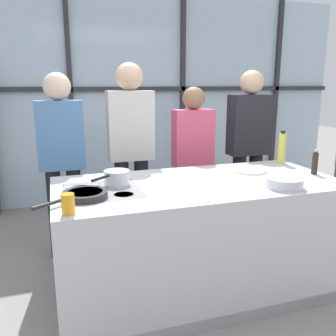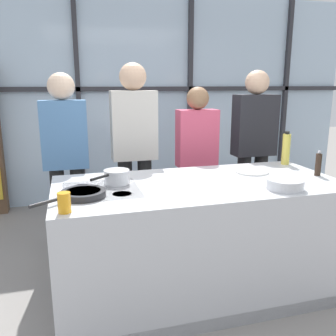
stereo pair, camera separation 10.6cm
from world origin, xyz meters
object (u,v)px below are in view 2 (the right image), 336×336
(spectator_center_right, at_px, (197,155))
(oil_bottle, at_px, (286,149))
(saucepan, at_px, (116,176))
(white_plate, at_px, (252,171))
(juice_glass_near, at_px, (64,203))
(spectator_far_left, at_px, (66,154))
(spectator_far_right, at_px, (254,143))
(spectator_center_left, at_px, (134,145))
(frying_pan, at_px, (82,194))
(mixing_bowl, at_px, (285,184))
(pepper_grinder, at_px, (318,164))

(spectator_center_right, height_order, oil_bottle, spectator_center_right)
(spectator_center_right, height_order, saucepan, spectator_center_right)
(white_plate, bearing_deg, juice_glass_near, -159.18)
(spectator_far_left, height_order, spectator_far_right, spectator_far_right)
(spectator_center_right, bearing_deg, spectator_center_left, -0.00)
(frying_pan, xyz_separation_m, mixing_bowl, (1.36, -0.19, 0.02))
(spectator_far_right, bearing_deg, frying_pan, 30.51)
(spectator_center_right, bearing_deg, saucepan, 41.56)
(spectator_center_left, height_order, spectator_center_right, spectator_center_left)
(mixing_bowl, relative_size, juice_glass_near, 2.14)
(white_plate, bearing_deg, pepper_grinder, -27.73)
(oil_bottle, bearing_deg, pepper_grinder, -88.67)
(spectator_far_right, height_order, mixing_bowl, spectator_far_right)
(spectator_center_left, bearing_deg, oil_bottle, 155.99)
(spectator_center_right, height_order, pepper_grinder, spectator_center_right)
(spectator_far_left, relative_size, frying_pan, 3.72)
(spectator_far_right, bearing_deg, spectator_center_left, 0.00)
(spectator_far_right, distance_m, white_plate, 0.89)
(spectator_far_left, bearing_deg, spectator_center_left, 180.00)
(oil_bottle, height_order, pepper_grinder, oil_bottle)
(white_plate, bearing_deg, oil_bottle, 23.74)
(white_plate, xyz_separation_m, oil_bottle, (0.44, 0.19, 0.13))
(white_plate, height_order, juice_glass_near, juice_glass_near)
(spectator_center_left, relative_size, spectator_center_right, 1.14)
(spectator_center_right, relative_size, juice_glass_near, 13.37)
(white_plate, height_order, mixing_bowl, mixing_bowl)
(spectator_far_left, xyz_separation_m, spectator_far_right, (1.91, -0.00, 0.01))
(juice_glass_near, bearing_deg, pepper_grinder, 9.58)
(frying_pan, distance_m, saucepan, 0.36)
(frying_pan, distance_m, oil_bottle, 1.89)
(pepper_grinder, bearing_deg, saucepan, 173.20)
(spectator_far_left, xyz_separation_m, spectator_center_left, (0.64, -0.00, 0.05))
(spectator_center_left, xyz_separation_m, spectator_far_right, (1.28, 0.00, -0.04))
(spectator_center_right, height_order, white_plate, spectator_center_right)
(spectator_center_right, height_order, frying_pan, spectator_center_right)
(pepper_grinder, bearing_deg, spectator_center_left, 142.18)
(mixing_bowl, height_order, oil_bottle, oil_bottle)
(oil_bottle, bearing_deg, spectator_center_left, 155.99)
(mixing_bowl, bearing_deg, juice_glass_near, -177.36)
(spectator_far_right, xyz_separation_m, pepper_grinder, (0.02, -1.00, -0.01))
(frying_pan, relative_size, oil_bottle, 1.53)
(spectator_far_left, height_order, mixing_bowl, spectator_far_left)
(oil_bottle, bearing_deg, frying_pan, -164.74)
(spectator_far_left, xyz_separation_m, mixing_bowl, (1.46, -1.26, -0.05))
(oil_bottle, bearing_deg, white_plate, -156.26)
(spectator_center_right, xyz_separation_m, spectator_far_right, (0.64, 0.00, 0.09))
(oil_bottle, xyz_separation_m, juice_glass_near, (-1.93, -0.76, -0.08))
(mixing_bowl, distance_m, juice_glass_near, 1.47)
(spectator_center_right, bearing_deg, spectator_far_left, -0.00)
(mixing_bowl, bearing_deg, spectator_center_left, 123.21)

